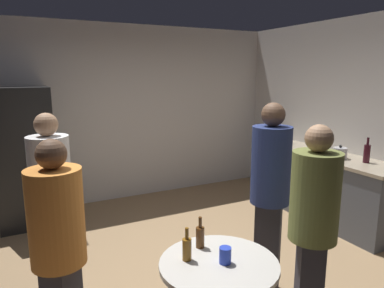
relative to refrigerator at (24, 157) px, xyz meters
The scene contains 14 objects.
ground_plane 2.75m from the refrigerator, 58.40° to the right, with size 5.20×5.20×0.10m, color #9E7C56.
wall_back 1.49m from the refrigerator, 17.64° to the left, with size 5.32×0.06×2.70m, color silver.
refrigerator is the anchor object (origin of this frame).
kitchen_counter 3.99m from the refrigerator, 23.62° to the right, with size 0.64×2.19×0.90m.
kettle 4.06m from the refrigerator, 27.82° to the right, with size 0.24×0.17×0.18m.
wine_bottle_on_counter 4.30m from the refrigerator, 30.64° to the right, with size 0.08×0.08×0.31m.
foreground_table 3.29m from the refrigerator, 71.40° to the right, with size 0.80×0.80×0.73m.
beer_bottle_amber 3.12m from the refrigerator, 73.79° to the right, with size 0.06×0.06×0.23m.
beer_bottle_brown 3.05m from the refrigerator, 70.22° to the right, with size 0.06×0.06×0.23m.
plastic_cup_blue 3.32m from the refrigerator, 71.08° to the right, with size 0.08×0.08×0.11m, color blue.
person_in_orange_shirt 2.73m from the refrigerator, 87.99° to the right, with size 0.48×0.48×1.58m.
person_in_white_shirt 1.85m from the refrigerator, 85.41° to the right, with size 0.48×0.48×1.65m.
person_in_olive_shirt 3.68m from the refrigerator, 61.78° to the right, with size 0.47×0.47×1.63m.
person_in_navy_shirt 3.22m from the refrigerator, 54.74° to the right, with size 0.48×0.48×1.73m.
Camera 1 is at (-1.44, -2.75, 1.96)m, focal length 33.14 mm.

